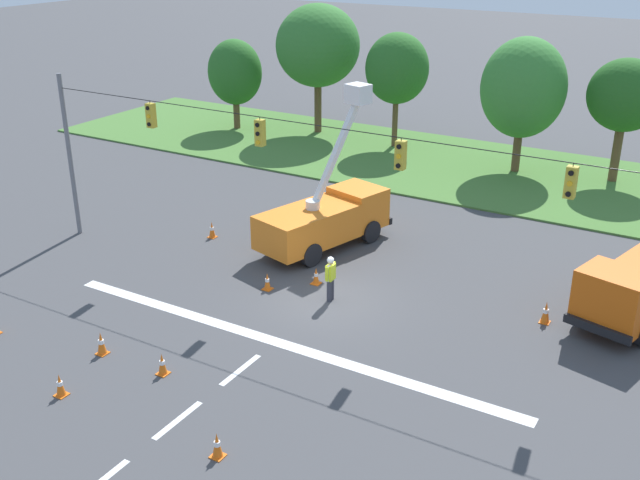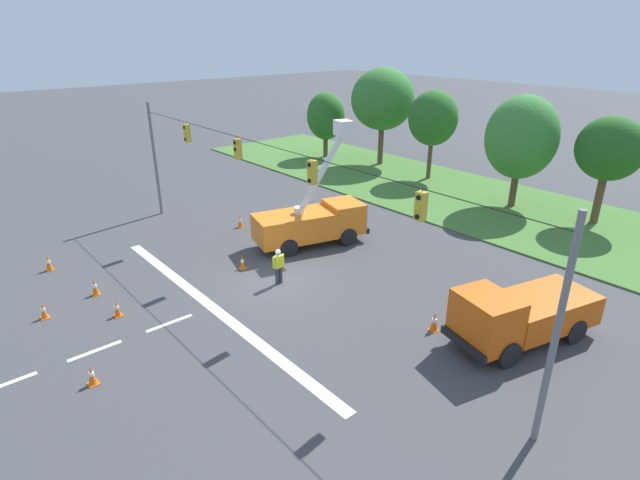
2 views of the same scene
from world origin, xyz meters
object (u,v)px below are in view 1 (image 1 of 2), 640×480
object	(u,v)px
tree_far_west	(235,72)
traffic_cone_near_bucket	(212,230)
tree_centre	(397,69)
traffic_cone_foreground_right	(316,276)
traffic_cone_lane_edge_b	(546,312)
traffic_cone_foreground_left	(60,385)
traffic_cone_far_right	(162,364)
tree_far_east	(625,96)
traffic_cone_lane_edge_a	(267,282)
utility_truck_bucket_lift	(326,216)
road_worker	(330,276)
tree_west	(318,46)
tree_east	(523,88)
utility_truck_support_near	(635,288)
traffic_cone_mid_left	(101,343)
traffic_cone_mid_right	(217,445)

from	to	relation	value
tree_far_west	traffic_cone_near_bucket	xyz separation A→B (m)	(10.40, -16.02, -3.49)
tree_centre	traffic_cone_foreground_right	distance (m)	20.41
traffic_cone_foreground_right	traffic_cone_lane_edge_b	bearing A→B (deg)	9.60
traffic_cone_foreground_left	traffic_cone_far_right	bearing A→B (deg)	52.85
tree_far_east	traffic_cone_lane_edge_a	distance (m)	22.49
tree_far_east	traffic_cone_lane_edge_a	size ratio (longest dim) A/B	9.80
utility_truck_bucket_lift	traffic_cone_near_bucket	world-z (taller)	utility_truck_bucket_lift
road_worker	traffic_cone_lane_edge_a	xyz separation A→B (m)	(-2.52, -0.46, -0.67)
tree_west	tree_far_east	distance (m)	19.07
tree_far_west	traffic_cone_foreground_right	world-z (taller)	tree_far_west
traffic_cone_near_bucket	tree_east	bearing A→B (deg)	61.51
utility_truck_support_near	traffic_cone_lane_edge_b	xyz separation A→B (m)	(-2.53, -1.86, -0.79)
tree_centre	traffic_cone_far_right	bearing A→B (deg)	-79.91
traffic_cone_mid_left	utility_truck_bucket_lift	bearing A→B (deg)	80.71
tree_far_east	traffic_cone_foreground_left	world-z (taller)	tree_far_east
traffic_cone_foreground_left	traffic_cone_lane_edge_b	size ratio (longest dim) A/B	0.90
tree_far_west	traffic_cone_mid_left	size ratio (longest dim) A/B	7.62
traffic_cone_foreground_left	traffic_cone_near_bucket	xyz separation A→B (m)	(-3.70, 11.95, 0.01)
tree_west	traffic_cone_lane_edge_a	world-z (taller)	tree_west
tree_west	traffic_cone_mid_left	bearing A→B (deg)	-73.52
traffic_cone_foreground_left	traffic_cone_mid_left	world-z (taller)	traffic_cone_mid_left
traffic_cone_foreground_left	traffic_cone_lane_edge_b	bearing A→B (deg)	46.28
traffic_cone_far_right	traffic_cone_foreground_left	bearing A→B (deg)	-127.15
tree_far_east	tree_centre	bearing A→B (deg)	179.00
traffic_cone_foreground_right	traffic_cone_far_right	distance (m)	7.92
traffic_cone_mid_left	traffic_cone_mid_right	bearing A→B (deg)	-18.72
road_worker	utility_truck_bucket_lift	bearing A→B (deg)	121.96
utility_truck_bucket_lift	traffic_cone_lane_edge_a	size ratio (longest dim) A/B	10.00
traffic_cone_foreground_left	traffic_cone_lane_edge_b	xyz separation A→B (m)	(11.22, 11.73, 0.05)
traffic_cone_mid_right	utility_truck_support_near	bearing A→B (deg)	59.19
tree_east	traffic_cone_lane_edge_a	bearing A→B (deg)	-101.08
tree_centre	traffic_cone_mid_left	bearing A→B (deg)	-85.17
tree_west	traffic_cone_far_right	bearing A→B (deg)	-68.79
traffic_cone_mid_left	traffic_cone_far_right	size ratio (longest dim) A/B	1.09
traffic_cone_foreground_left	traffic_cone_lane_edge_a	distance (m)	9.03
utility_truck_bucket_lift	traffic_cone_lane_edge_a	xyz separation A→B (m)	(0.16, -4.76, -1.06)
traffic_cone_foreground_right	utility_truck_support_near	bearing A→B (deg)	16.64
tree_far_west	tree_centre	bearing A→B (deg)	7.10
traffic_cone_mid_left	traffic_cone_near_bucket	distance (m)	10.10
traffic_cone_foreground_left	traffic_cone_mid_left	xyz separation A→B (m)	(-0.68, 2.32, 0.03)
utility_truck_support_near	traffic_cone_foreground_left	bearing A→B (deg)	-135.32
tree_east	traffic_cone_mid_left	xyz separation A→B (m)	(-5.79, -25.85, -4.37)
road_worker	traffic_cone_foreground_right	xyz separation A→B (m)	(-1.16, 0.91, -0.67)
traffic_cone_mid_left	traffic_cone_lane_edge_b	world-z (taller)	traffic_cone_lane_edge_b
tree_far_east	traffic_cone_far_right	size ratio (longest dim) A/B	9.16
tree_east	utility_truck_support_near	distance (m)	17.32
traffic_cone_foreground_left	tree_west	bearing A→B (deg)	106.46
road_worker	traffic_cone_lane_edge_a	size ratio (longest dim) A/B	2.61
utility_truck_bucket_lift	tree_centre	bearing A→B (deg)	104.81
traffic_cone_foreground_right	tree_far_west	bearing A→B (deg)	133.53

